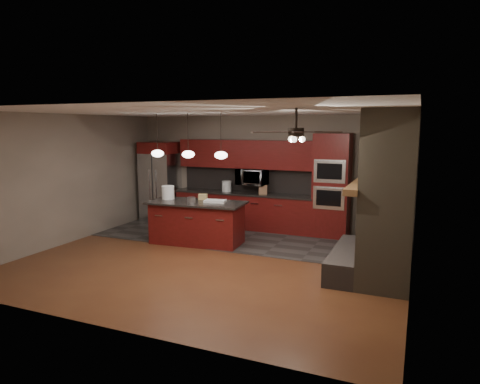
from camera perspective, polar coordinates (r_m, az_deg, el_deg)
The scene contains 22 objects.
ground at distance 8.27m, azimuth -3.61°, elevation -9.10°, with size 7.00×7.00×0.00m, color brown.
ceiling at distance 7.88m, azimuth -3.81°, elevation 10.67°, with size 7.00×6.00×0.02m, color white.
back_wall at distance 10.71m, azimuth 3.49°, elevation 2.65°, with size 7.00×0.02×2.80m, color gray.
right_wall at distance 7.13m, azimuth 22.34°, elevation -1.04°, with size 0.02×6.00×2.80m, color gray.
left_wall at distance 10.01m, azimuth -21.94°, elevation 1.61°, with size 0.02×6.00×2.80m, color gray.
slate_tile_patch at distance 9.85m, azimuth 1.08°, elevation -6.13°, with size 7.00×2.40×0.01m, color #373432.
fireplace_column at distance 7.56m, azimuth 18.83°, elevation -1.12°, with size 1.30×2.10×2.80m.
back_cabinetry at distance 10.70m, azimuth 0.61°, elevation -0.07°, with size 3.59×0.64×2.20m.
oven_tower at distance 10.00m, azimuth 12.12°, elevation 0.83°, with size 0.80×0.63×2.38m.
microwave at distance 10.58m, azimuth 1.63°, elevation 2.04°, with size 0.73×0.41×0.50m, color silver.
refrigerator at distance 11.69m, azimuth -10.61°, elevation 1.35°, with size 0.91×0.75×2.12m.
kitchen_island at distance 9.37m, azimuth -5.76°, elevation -4.05°, with size 2.16×1.10×0.92m.
white_bucket at distance 9.69m, azimuth -9.57°, elevation -0.06°, with size 0.28×0.28×0.30m, color white.
paint_can at distance 9.18m, azimuth -6.51°, elevation -1.06°, with size 0.18×0.18×0.12m, color #A7A6AB.
paint_tray at distance 9.21m, azimuth -3.32°, elevation -1.21°, with size 0.45×0.31×0.04m, color white.
cardboard_box at distance 9.55m, azimuth -4.96°, elevation -0.65°, with size 0.19×0.14×0.12m, color tan.
counter_bucket at distance 10.83m, azimuth -1.79°, elevation 0.78°, with size 0.24×0.24×0.27m, color silver.
counter_box at distance 10.41m, azimuth 3.06°, elevation 0.32°, with size 0.20×0.15×0.22m, color #956B4D.
pendant_left at distance 9.33m, azimuth -10.93°, elevation 5.10°, with size 0.26×0.26×0.92m.
pendant_center at distance 8.94m, azimuth -6.91°, elevation 5.04°, with size 0.26×0.26×0.92m.
pendant_right at distance 8.59m, azimuth -2.55°, elevation 4.95°, with size 0.26×0.26×0.92m.
ceiling_fan at distance 6.48m, azimuth 7.47°, elevation 8.02°, with size 1.27×1.33×0.41m.
Camera 1 is at (3.53, -7.05, 2.53)m, focal length 32.00 mm.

